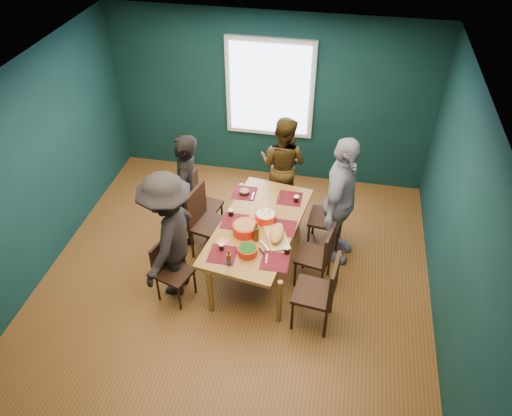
{
  "coord_description": "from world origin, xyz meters",
  "views": [
    {
      "loc": [
        1.14,
        -4.45,
        4.83
      ],
      "look_at": [
        0.22,
        0.29,
        0.98
      ],
      "focal_mm": 35.0,
      "sensor_mm": 36.0,
      "label": 1
    }
  ],
  "objects_px": {
    "bowl_dumpling": "(266,216)",
    "chair_left_mid": "(204,217)",
    "chair_left_far": "(198,200)",
    "chair_right_mid": "(321,253)",
    "person_far_left": "(186,191)",
    "bowl_salad": "(245,228)",
    "cutting_board": "(277,234)",
    "chair_right_near": "(323,289)",
    "person_back": "(283,165)",
    "chair_right_far": "(334,214)",
    "person_near_left": "(169,236)",
    "bowl_herbs": "(247,250)",
    "person_right": "(340,202)",
    "dining_table": "(258,229)",
    "chair_left_near": "(169,266)"
  },
  "relations": [
    {
      "from": "bowl_dumpling",
      "to": "cutting_board",
      "type": "height_order",
      "value": "bowl_dumpling"
    },
    {
      "from": "chair_left_far",
      "to": "chair_left_mid",
      "type": "height_order",
      "value": "chair_left_mid"
    },
    {
      "from": "bowl_herbs",
      "to": "chair_left_far",
      "type": "bearing_deg",
      "value": 130.63
    },
    {
      "from": "chair_right_far",
      "to": "bowl_herbs",
      "type": "relative_size",
      "value": 4.25
    },
    {
      "from": "chair_left_mid",
      "to": "bowl_herbs",
      "type": "relative_size",
      "value": 4.31
    },
    {
      "from": "chair_left_far",
      "to": "chair_left_mid",
      "type": "distance_m",
      "value": 0.45
    },
    {
      "from": "bowl_dumpling",
      "to": "cutting_board",
      "type": "xyz_separation_m",
      "value": [
        0.19,
        -0.31,
        -0.0
      ]
    },
    {
      "from": "bowl_herbs",
      "to": "person_right",
      "type": "bearing_deg",
      "value": 43.73
    },
    {
      "from": "bowl_dumpling",
      "to": "person_right",
      "type": "bearing_deg",
      "value": 18.94
    },
    {
      "from": "bowl_dumpling",
      "to": "chair_left_mid",
      "type": "bearing_deg",
      "value": 176.82
    },
    {
      "from": "person_far_left",
      "to": "cutting_board",
      "type": "xyz_separation_m",
      "value": [
        1.33,
        -0.58,
        -0.05
      ]
    },
    {
      "from": "chair_left_mid",
      "to": "person_near_left",
      "type": "xyz_separation_m",
      "value": [
        -0.21,
        -0.73,
        0.27
      ]
    },
    {
      "from": "person_far_left",
      "to": "cutting_board",
      "type": "height_order",
      "value": "person_far_left"
    },
    {
      "from": "chair_left_near",
      "to": "chair_right_near",
      "type": "height_order",
      "value": "chair_right_near"
    },
    {
      "from": "chair_right_near",
      "to": "dining_table",
      "type": "bearing_deg",
      "value": 145.01
    },
    {
      "from": "chair_left_mid",
      "to": "chair_right_near",
      "type": "bearing_deg",
      "value": -16.47
    },
    {
      "from": "chair_right_mid",
      "to": "dining_table",
      "type": "bearing_deg",
      "value": -179.65
    },
    {
      "from": "chair_left_near",
      "to": "chair_right_near",
      "type": "bearing_deg",
      "value": 14.96
    },
    {
      "from": "chair_right_far",
      "to": "person_near_left",
      "type": "relative_size",
      "value": 0.58
    },
    {
      "from": "chair_right_far",
      "to": "person_back",
      "type": "height_order",
      "value": "person_back"
    },
    {
      "from": "chair_right_mid",
      "to": "person_back",
      "type": "height_order",
      "value": "person_back"
    },
    {
      "from": "person_far_left",
      "to": "person_near_left",
      "type": "distance_m",
      "value": 0.96
    },
    {
      "from": "chair_right_mid",
      "to": "chair_right_near",
      "type": "relative_size",
      "value": 0.9
    },
    {
      "from": "chair_left_mid",
      "to": "dining_table",
      "type": "bearing_deg",
      "value": 2.29
    },
    {
      "from": "dining_table",
      "to": "chair_left_near",
      "type": "distance_m",
      "value": 1.22
    },
    {
      "from": "dining_table",
      "to": "person_near_left",
      "type": "height_order",
      "value": "person_near_left"
    },
    {
      "from": "chair_left_far",
      "to": "bowl_salad",
      "type": "distance_m",
      "value": 1.14
    },
    {
      "from": "dining_table",
      "to": "person_back",
      "type": "height_order",
      "value": "person_back"
    },
    {
      "from": "person_far_left",
      "to": "cutting_board",
      "type": "bearing_deg",
      "value": 61.36
    },
    {
      "from": "person_back",
      "to": "dining_table",
      "type": "bearing_deg",
      "value": 102.75
    },
    {
      "from": "chair_right_far",
      "to": "bowl_dumpling",
      "type": "bearing_deg",
      "value": -146.59
    },
    {
      "from": "chair_left_near",
      "to": "bowl_salad",
      "type": "relative_size",
      "value": 2.67
    },
    {
      "from": "chair_right_near",
      "to": "chair_left_mid",
      "type": "bearing_deg",
      "value": 156.99
    },
    {
      "from": "chair_left_mid",
      "to": "chair_left_near",
      "type": "relative_size",
      "value": 1.22
    },
    {
      "from": "chair_left_far",
      "to": "person_right",
      "type": "relative_size",
      "value": 0.51
    },
    {
      "from": "dining_table",
      "to": "person_far_left",
      "type": "bearing_deg",
      "value": 169.12
    },
    {
      "from": "chair_right_mid",
      "to": "person_far_left",
      "type": "xyz_separation_m",
      "value": [
        -1.88,
        0.53,
        0.3
      ]
    },
    {
      "from": "person_right",
      "to": "bowl_salad",
      "type": "distance_m",
      "value": 1.27
    },
    {
      "from": "chair_left_mid",
      "to": "bowl_dumpling",
      "type": "distance_m",
      "value": 0.86
    },
    {
      "from": "chair_left_mid",
      "to": "bowl_salad",
      "type": "bearing_deg",
      "value": -14.21
    },
    {
      "from": "chair_left_mid",
      "to": "bowl_salad",
      "type": "height_order",
      "value": "chair_left_mid"
    },
    {
      "from": "chair_right_mid",
      "to": "chair_right_near",
      "type": "distance_m",
      "value": 0.66
    },
    {
      "from": "dining_table",
      "to": "cutting_board",
      "type": "xyz_separation_m",
      "value": [
        0.27,
        -0.2,
        0.13
      ]
    },
    {
      "from": "person_near_left",
      "to": "bowl_salad",
      "type": "distance_m",
      "value": 0.93
    },
    {
      "from": "chair_right_near",
      "to": "bowl_herbs",
      "type": "xyz_separation_m",
      "value": [
        -0.93,
        0.26,
        0.19
      ]
    },
    {
      "from": "dining_table",
      "to": "bowl_herbs",
      "type": "height_order",
      "value": "bowl_herbs"
    },
    {
      "from": "chair_left_far",
      "to": "cutting_board",
      "type": "distance_m",
      "value": 1.47
    },
    {
      "from": "bowl_salad",
      "to": "bowl_dumpling",
      "type": "distance_m",
      "value": 0.35
    },
    {
      "from": "chair_left_near",
      "to": "bowl_salad",
      "type": "bearing_deg",
      "value": 50.17
    },
    {
      "from": "chair_left_far",
      "to": "person_near_left",
      "type": "relative_size",
      "value": 0.54
    }
  ]
}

